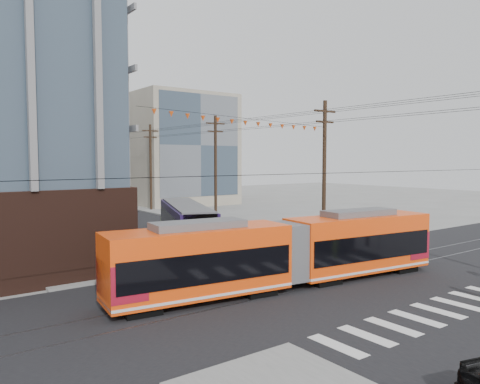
% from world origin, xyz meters
% --- Properties ---
extents(ground, '(160.00, 160.00, 0.00)m').
position_xyz_m(ground, '(0.00, 0.00, 0.00)').
color(ground, slate).
extents(bg_bldg_ne_near, '(14.00, 14.00, 16.00)m').
position_xyz_m(bg_bldg_ne_near, '(16.00, 48.00, 8.00)').
color(bg_bldg_ne_near, gray).
rests_on(bg_bldg_ne_near, ground).
extents(bg_bldg_ne_far, '(16.00, 16.00, 14.00)m').
position_xyz_m(bg_bldg_ne_far, '(18.00, 68.00, 7.00)').
color(bg_bldg_ne_far, '#8C99A5').
rests_on(bg_bldg_ne_far, ground).
extents(utility_pole_far, '(0.30, 0.30, 11.00)m').
position_xyz_m(utility_pole_far, '(8.50, 56.00, 5.50)').
color(utility_pole_far, black).
rests_on(utility_pole_far, ground).
extents(streetcar, '(18.78, 4.88, 3.58)m').
position_xyz_m(streetcar, '(-1.84, 3.81, 1.79)').
color(streetcar, '#FD480D').
rests_on(streetcar, ground).
extents(city_bus, '(6.72, 12.03, 3.37)m').
position_xyz_m(city_bus, '(-0.71, 16.06, 1.69)').
color(city_bus, '#251548').
rests_on(city_bus, ground).
extents(parked_car_silver, '(2.40, 4.30, 1.34)m').
position_xyz_m(parked_car_silver, '(-5.97, 14.36, 0.67)').
color(parked_car_silver, '#A6A8AB').
rests_on(parked_car_silver, ground).
extents(parked_car_white, '(3.17, 5.06, 1.37)m').
position_xyz_m(parked_car_white, '(-5.48, 16.98, 0.68)').
color(parked_car_white, '#BAB3B4').
rests_on(parked_car_white, ground).
extents(parked_car_grey, '(3.86, 5.78, 1.47)m').
position_xyz_m(parked_car_grey, '(-5.33, 26.30, 0.74)').
color(parked_car_grey, '#57595D').
rests_on(parked_car_grey, ground).
extents(jersey_barrier, '(1.45, 3.84, 0.75)m').
position_xyz_m(jersey_barrier, '(8.30, 14.04, 0.38)').
color(jersey_barrier, gray).
rests_on(jersey_barrier, ground).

